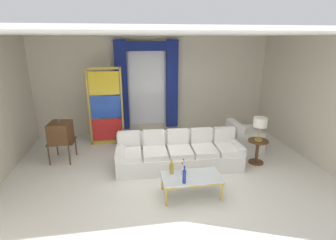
% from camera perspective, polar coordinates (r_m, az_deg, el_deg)
% --- Properties ---
extents(ground_plane, '(16.00, 16.00, 0.00)m').
position_cam_1_polar(ground_plane, '(5.86, 0.62, -12.54)').
color(ground_plane, white).
extents(wall_rear, '(8.00, 0.12, 3.00)m').
position_cam_1_polar(wall_rear, '(8.23, -3.04, 7.46)').
color(wall_rear, beige).
rests_on(wall_rear, ground).
extents(wall_right, '(0.12, 7.00, 3.00)m').
position_cam_1_polar(wall_right, '(7.35, 29.21, 4.01)').
color(wall_right, beige).
rests_on(wall_right, ground).
extents(ceiling_slab, '(8.00, 7.60, 0.04)m').
position_cam_1_polar(ceiling_slab, '(5.86, -0.69, 18.34)').
color(ceiling_slab, white).
extents(curtained_window, '(2.00, 0.17, 2.70)m').
position_cam_1_polar(curtained_window, '(8.00, -4.62, 8.89)').
color(curtained_window, white).
rests_on(curtained_window, ground).
extents(couch_white_long, '(2.95, 1.03, 0.86)m').
position_cam_1_polar(couch_white_long, '(6.25, 2.35, -7.38)').
color(couch_white_long, white).
rests_on(couch_white_long, ground).
extents(coffee_table, '(1.14, 0.61, 0.41)m').
position_cam_1_polar(coffee_table, '(5.13, 5.13, -12.59)').
color(coffee_table, silver).
rests_on(coffee_table, ground).
extents(bottle_blue_decanter, '(0.08, 0.08, 0.31)m').
position_cam_1_polar(bottle_blue_decanter, '(5.12, 0.78, -10.46)').
color(bottle_blue_decanter, gold).
rests_on(bottle_blue_decanter, coffee_table).
extents(bottle_crystal_tall, '(0.06, 0.06, 0.28)m').
position_cam_1_polar(bottle_crystal_tall, '(5.22, 3.40, -10.14)').
color(bottle_crystal_tall, maroon).
rests_on(bottle_crystal_tall, coffee_table).
extents(bottle_amber_squat, '(0.08, 0.08, 0.31)m').
position_cam_1_polar(bottle_amber_squat, '(5.09, 3.50, -10.72)').
color(bottle_amber_squat, silver).
rests_on(bottle_amber_squat, coffee_table).
extents(bottle_ruby_flask, '(0.06, 0.06, 0.35)m').
position_cam_1_polar(bottle_ruby_flask, '(4.82, 3.60, -12.19)').
color(bottle_ruby_flask, navy).
rests_on(bottle_ruby_flask, coffee_table).
extents(vintage_tv, '(0.62, 0.64, 1.35)m').
position_cam_1_polar(vintage_tv, '(6.87, -22.57, -2.61)').
color(vintage_tv, brown).
rests_on(vintage_tv, ground).
extents(armchair_white, '(0.82, 0.82, 0.80)m').
position_cam_1_polar(armchair_white, '(7.39, 16.04, -4.18)').
color(armchair_white, white).
rests_on(armchair_white, ground).
extents(stained_glass_divider, '(0.95, 0.05, 2.20)m').
position_cam_1_polar(stained_glass_divider, '(7.47, -13.51, 2.47)').
color(stained_glass_divider, gold).
rests_on(stained_glass_divider, ground).
extents(peacock_figurine, '(0.44, 0.60, 0.50)m').
position_cam_1_polar(peacock_figurine, '(7.39, -9.74, -4.31)').
color(peacock_figurine, beige).
rests_on(peacock_figurine, ground).
extents(round_side_table, '(0.48, 0.48, 0.59)m').
position_cam_1_polar(round_side_table, '(6.70, 19.04, -6.15)').
color(round_side_table, brown).
rests_on(round_side_table, ground).
extents(table_lamp_brass, '(0.32, 0.32, 0.57)m').
position_cam_1_polar(table_lamp_brass, '(6.47, 19.63, -0.68)').
color(table_lamp_brass, '#B29338').
rests_on(table_lamp_brass, round_side_table).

